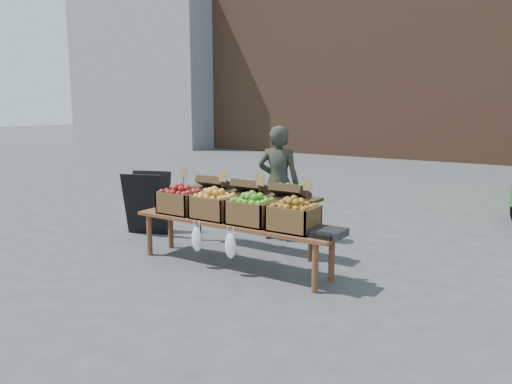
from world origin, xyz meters
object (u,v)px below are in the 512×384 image
Objects in this scene: back_table at (251,212)px; display_bench at (233,244)px; crate_green_apples at (294,218)px; crate_golden_apples at (181,202)px; crate_russet_pears at (215,207)px; chalkboard_sign at (147,203)px; crate_red_apples at (252,212)px; weighing_scale at (329,232)px; vendor at (278,183)px.

display_bench is (0.23, -0.72, -0.24)m from back_table.
display_bench is 0.93m from crate_green_apples.
crate_russet_pears is at bearing 0.00° from crate_golden_apples.
chalkboard_sign is 1.86m from crate_russet_pears.
back_table is 0.95m from crate_golden_apples.
crate_red_apples is 0.55m from crate_green_apples.
crate_green_apples is at bearing 0.00° from crate_red_apples.
crate_red_apples is (0.27, 0.00, 0.42)m from display_bench.
back_table is at bearing 107.70° from display_bench.
crate_golden_apples is at bearing 180.00° from crate_red_apples.
crate_golden_apples is 1.65m from crate_green_apples.
weighing_scale is at bearing 0.00° from display_bench.
weighing_scale is at bearing 0.00° from crate_red_apples.
crate_russet_pears is 1.53m from weighing_scale.
back_table reaches higher than crate_green_apples.
weighing_scale is (1.48, -0.72, 0.09)m from back_table.
vendor is at bearing 136.02° from weighing_scale.
vendor is 1.73× the size of chalkboard_sign.
crate_golden_apples is (1.21, -0.58, 0.23)m from chalkboard_sign.
display_bench is at bearing 180.00° from crate_green_apples.
vendor is 3.31× the size of crate_green_apples.
vendor is 1.53m from display_bench.
crate_russet_pears is at bearing 180.00° from crate_red_apples.
crate_golden_apples is 1.00× the size of crate_green_apples.
crate_golden_apples is at bearing 180.00° from display_bench.
crate_russet_pears is (-0.05, -0.72, 0.19)m from back_table.
chalkboard_sign reaches higher than crate_green_apples.
back_table is 4.20× the size of crate_golden_apples.
back_table is 6.18× the size of weighing_scale.
weighing_scale is (1.47, -1.42, -0.22)m from vendor.
crate_golden_apples is at bearing 180.00° from weighing_scale.
crate_green_apples is at bearing 0.00° from crate_golden_apples.
vendor is at bearing 66.83° from crate_golden_apples.
back_table reaches higher than weighing_scale.
crate_green_apples is 0.44m from weighing_scale.
weighing_scale is (3.28, -0.58, 0.13)m from chalkboard_sign.
crate_golden_apples and crate_russet_pears have the same top height.
display_bench is 5.40× the size of crate_russet_pears.
vendor is at bearing 98.77° from display_bench.
crate_green_apples is (1.05, -0.72, 0.19)m from back_table.
vendor is 3.31× the size of crate_russet_pears.
chalkboard_sign is 3.33m from weighing_scale.
weighing_scale is (0.43, 0.00, -0.10)m from crate_green_apples.
weighing_scale is at bearing -25.94° from back_table.
crate_golden_apples is (-0.82, 0.00, 0.42)m from display_bench.
vendor is at bearing 4.27° from chalkboard_sign.
crate_green_apples is 1.47× the size of weighing_scale.
chalkboard_sign is at bearing 169.95° from weighing_scale.
back_table is (1.80, 0.14, 0.04)m from chalkboard_sign.
crate_red_apples is at bearing -34.63° from chalkboard_sign.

